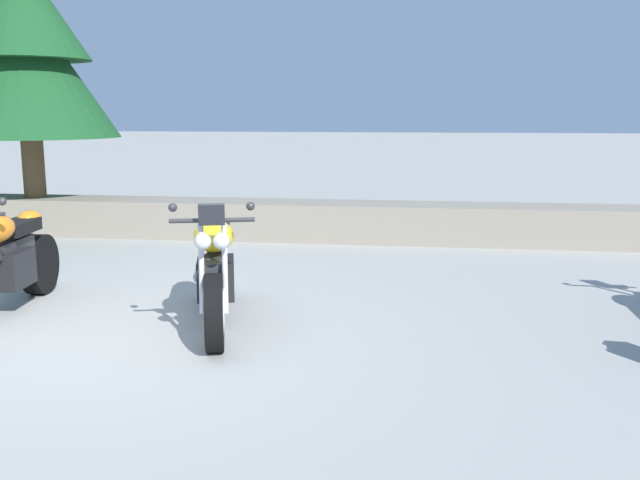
{
  "coord_description": "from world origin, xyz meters",
  "views": [
    {
      "loc": [
        2.45,
        -5.38,
        1.86
      ],
      "look_at": [
        1.53,
        1.2,
        0.65
      ],
      "focal_mm": 39.63,
      "sensor_mm": 36.0,
      "label": 1
    }
  ],
  "objects": [
    {
      "name": "stone_wall",
      "position": [
        0.0,
        4.8,
        0.28
      ],
      "size": [
        36.0,
        0.8,
        0.55
      ],
      "primitive_type": "cube",
      "color": "gray",
      "rests_on": "ground"
    },
    {
      "name": "motorcycle_orange_near_left",
      "position": [
        -1.32,
        0.52,
        0.49
      ],
      "size": [
        0.7,
        2.06,
        1.18
      ],
      "color": "black",
      "rests_on": "ground"
    },
    {
      "name": "motorcycle_yellow_centre",
      "position": [
        0.71,
        0.46,
        0.49
      ],
      "size": [
        0.87,
        2.03,
        1.18
      ],
      "color": "black",
      "rests_on": "ground"
    },
    {
      "name": "pine_tree_mid_left",
      "position": [
        -3.44,
        4.82,
        2.83
      ],
      "size": [
        2.67,
        2.67,
        4.16
      ],
      "color": "brown",
      "rests_on": "stone_wall"
    },
    {
      "name": "ground_plane",
      "position": [
        0.0,
        0.0,
        0.0
      ],
      "size": [
        120.0,
        120.0,
        0.0
      ],
      "primitive_type": "plane",
      "color": "#A3A099"
    }
  ]
}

